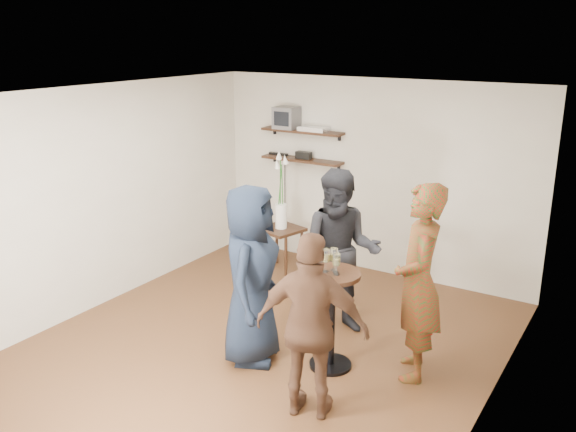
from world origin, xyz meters
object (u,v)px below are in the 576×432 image
(radio, at_px, (304,155))
(person_plaid, at_px, (418,283))
(dvd_deck, at_px, (314,129))
(person_brown, at_px, (312,327))
(person_navy, at_px, (251,275))
(crt_monitor, at_px, (287,118))
(person_dark, at_px, (340,252))
(drinks_table, at_px, (332,307))
(side_table, at_px, (281,235))

(radio, bearing_deg, person_plaid, -40.44)
(dvd_deck, xyz_separation_m, person_brown, (1.81, -3.19, -1.08))
(person_navy, bearing_deg, radio, 0.53)
(dvd_deck, bearing_deg, crt_monitor, 180.00)
(person_plaid, distance_m, person_dark, 1.12)
(drinks_table, bearing_deg, dvd_deck, 123.28)
(dvd_deck, relative_size, radio, 1.82)
(drinks_table, xyz_separation_m, person_plaid, (0.73, 0.31, 0.31))
(radio, bearing_deg, side_table, -90.98)
(radio, height_order, person_brown, person_brown)
(drinks_table, relative_size, person_navy, 0.55)
(crt_monitor, xyz_separation_m, side_table, (0.26, -0.57, -1.50))
(dvd_deck, bearing_deg, person_dark, -52.43)
(person_plaid, distance_m, person_brown, 1.20)
(radio, distance_m, person_plaid, 3.32)
(crt_monitor, xyz_separation_m, person_navy, (1.27, -2.70, -1.12))
(person_plaid, bearing_deg, crt_monitor, -150.30)
(person_dark, height_order, person_brown, person_dark)
(crt_monitor, relative_size, dvd_deck, 0.80)
(person_plaid, height_order, person_dark, person_plaid)
(dvd_deck, distance_m, person_navy, 3.00)
(side_table, xyz_separation_m, drinks_table, (1.76, -1.86, 0.13))
(side_table, height_order, person_brown, person_brown)
(crt_monitor, height_order, side_table, crt_monitor)
(radio, relative_size, person_navy, 0.12)
(dvd_deck, distance_m, person_plaid, 3.29)
(radio, height_order, drinks_table, radio)
(dvd_deck, height_order, side_table, dvd_deck)
(person_dark, bearing_deg, dvd_deck, 105.84)
(person_plaid, xyz_separation_m, person_dark, (-1.03, 0.43, -0.04))
(dvd_deck, bearing_deg, person_plaid, -42.32)
(radio, height_order, side_table, radio)
(side_table, relative_size, person_dark, 0.35)
(dvd_deck, xyz_separation_m, drinks_table, (1.59, -2.43, -1.26))
(drinks_table, bearing_deg, crt_monitor, 129.80)
(radio, xyz_separation_m, person_brown, (1.97, -3.19, -0.70))
(crt_monitor, relative_size, person_brown, 0.20)
(person_dark, distance_m, person_navy, 1.11)
(crt_monitor, bearing_deg, person_brown, -54.92)
(person_plaid, bearing_deg, person_navy, -91.43)
(person_brown, bearing_deg, drinks_table, -90.00)
(person_brown, bearing_deg, crt_monitor, -70.95)
(radio, bearing_deg, dvd_deck, 0.00)
(crt_monitor, relative_size, person_dark, 0.18)
(side_table, bearing_deg, person_dark, -37.30)
(person_plaid, relative_size, person_navy, 1.05)
(radio, xyz_separation_m, side_table, (-0.01, -0.57, -1.00))
(radio, xyz_separation_m, person_plaid, (2.49, -2.12, -0.57))
(person_brown, bearing_deg, dvd_deck, -76.43)
(radio, relative_size, drinks_table, 0.22)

